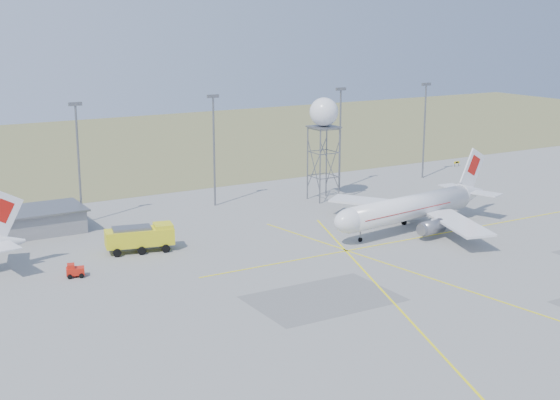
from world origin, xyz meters
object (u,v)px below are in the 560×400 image
radar_tower (324,143)px  fire_truck (142,239)px  airliner_main (412,208)px  baggage_tug (75,272)px

radar_tower → fire_truck: size_ratio=1.86×
airliner_main → radar_tower: (-0.57, 25.16, 7.27)m
fire_truck → baggage_tug: 13.70m
fire_truck → airliner_main: bearing=-2.1°
radar_tower → fire_truck: (-41.87, -14.14, -9.03)m
radar_tower → baggage_tug: 58.59m
airliner_main → baggage_tug: (-54.43, 4.50, -2.98)m
airliner_main → radar_tower: size_ratio=1.81×
radar_tower → baggage_tug: radar_tower is taller
radar_tower → baggage_tug: size_ratio=7.30×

